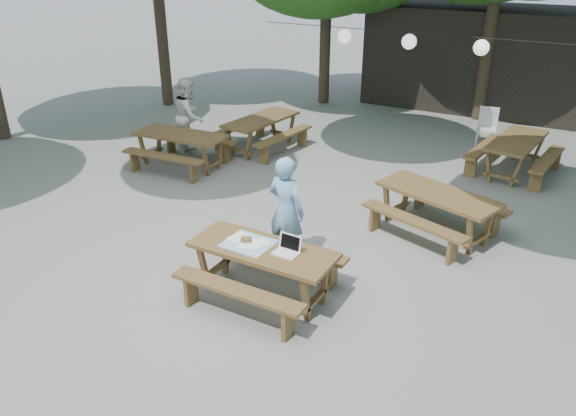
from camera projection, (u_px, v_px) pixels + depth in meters
The scene contains 13 objects.
ground at pixel (289, 251), 8.95m from camera, with size 80.00×80.00×0.00m, color slate.
pavilion at pixel (478, 57), 16.40m from camera, with size 6.00×3.00×2.80m, color black.
main_picnic_table at pixel (263, 271), 7.69m from camera, with size 2.00×1.58×0.75m.
picnic_table_nw at pixel (181, 150), 12.14m from camera, with size 2.05×1.71×0.75m.
picnic_table_ne at pixel (436, 212), 9.35m from camera, with size 2.29×2.09×0.75m.
picnic_table_far_w at pixel (261, 133), 13.17m from camera, with size 1.81×2.08×0.75m.
picnic_table_far_e at pixel (514, 156), 11.80m from camera, with size 1.80×2.08×0.75m.
woman at pixel (286, 210), 8.36m from camera, with size 0.62×0.41×1.70m, color #77ABD9.
second_person at pixel (189, 116), 12.77m from camera, with size 0.85×0.66×1.74m, color white.
plastic_chair at pixel (486, 135), 13.46m from camera, with size 0.49×0.49×0.90m.
laptop at pixel (288, 248), 7.39m from camera, with size 0.34×0.27×0.24m.
tabletop_clutter at pixel (248, 242), 7.64m from camera, with size 0.68×0.57×0.08m.
paper_lanterns at pixel (410, 42), 12.72m from camera, with size 9.00×0.34×0.38m.
Camera 1 is at (3.77, -6.80, 4.48)m, focal length 35.00 mm.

